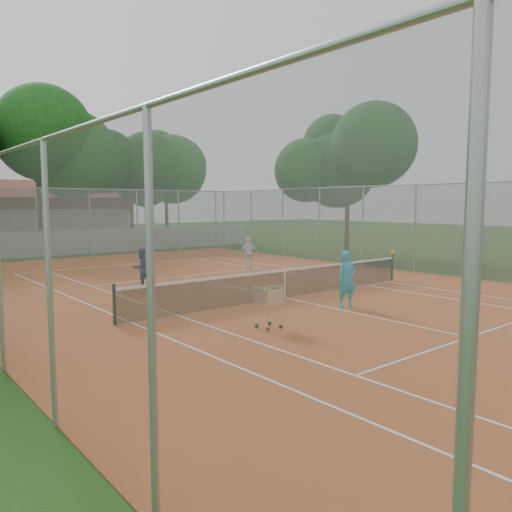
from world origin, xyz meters
TOP-DOWN VIEW (x-y plane):
  - ground at (0.00, 0.00)m, footprint 120.00×120.00m
  - court_pad at (0.00, 0.00)m, footprint 18.00×34.00m
  - court_lines at (0.00, 0.00)m, footprint 10.98×23.78m
  - tennis_net at (0.00, 0.00)m, footprint 11.88×0.10m
  - perimeter_fence at (0.00, 0.00)m, footprint 18.00×34.00m
  - boundary_wall at (0.00, 19.00)m, footprint 26.00×0.30m
  - clubhouse at (-2.00, 29.00)m, footprint 16.40×9.00m
  - tropical_trees at (0.00, 22.00)m, footprint 29.00×19.00m
  - player_near at (0.45, -2.29)m, footprint 0.72×0.59m
  - player_far_left at (-2.72, 4.95)m, footprint 0.82×0.70m
  - player_far_right at (3.58, 6.43)m, footprint 0.98×0.62m
  - ball_hopper at (-3.10, -2.79)m, footprint 0.63×0.63m

SIDE VIEW (x-z plane):
  - ground at x=0.00m, z-range 0.00..0.00m
  - court_pad at x=0.00m, z-range 0.00..0.02m
  - court_lines at x=0.00m, z-range 0.02..0.03m
  - tennis_net at x=0.00m, z-range 0.02..1.00m
  - ball_hopper at x=-3.10m, z-range 0.02..1.16m
  - boundary_wall at x=0.00m, z-range 0.00..1.50m
  - player_far_left at x=-2.72m, z-range 0.02..1.49m
  - player_far_right at x=3.58m, z-range 0.02..1.57m
  - player_near at x=0.45m, z-range 0.02..1.73m
  - perimeter_fence at x=0.00m, z-range 0.00..4.00m
  - clubhouse at x=-2.00m, z-range 0.00..4.40m
  - tropical_trees at x=0.00m, z-range 0.00..10.00m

